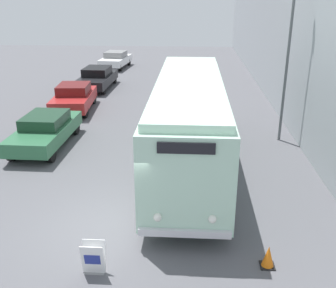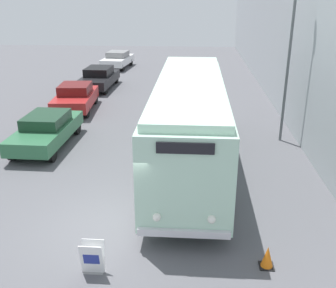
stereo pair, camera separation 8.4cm
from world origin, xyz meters
TOP-DOWN VIEW (x-y plane):
  - ground_plane at (0.00, 0.00)m, footprint 80.00×80.00m
  - building_wall_right at (7.16, 10.00)m, footprint 0.30×60.00m
  - vintage_bus at (2.15, 4.44)m, footprint 2.52×10.92m
  - sign_board at (-0.01, -1.92)m, footprint 0.55×0.32m
  - streetlamp at (6.27, 7.62)m, footprint 0.36×0.36m
  - parked_car_near at (-4.08, 6.21)m, footprint 1.95×4.72m
  - parked_car_mid at (-4.43, 11.77)m, footprint 2.28×4.37m
  - parked_car_far at (-4.40, 17.29)m, footprint 2.07×4.85m
  - parked_car_distant at (-4.59, 25.16)m, footprint 2.34×4.51m
  - traffic_cone at (4.22, -1.42)m, footprint 0.36×0.36m

SIDE VIEW (x-z plane):
  - ground_plane at x=0.00m, z-range 0.00..0.00m
  - traffic_cone at x=4.22m, z-range -0.01..0.57m
  - sign_board at x=-0.01m, z-range -0.01..0.83m
  - parked_car_far at x=-4.40m, z-range 0.01..1.46m
  - parked_car_near at x=-4.08m, z-range 0.04..1.45m
  - parked_car_distant at x=-4.59m, z-range 0.04..1.47m
  - parked_car_mid at x=-4.43m, z-range 0.02..1.50m
  - vintage_bus at x=2.15m, z-range 0.20..3.61m
  - building_wall_right at x=7.16m, z-range 0.00..6.70m
  - streetlamp at x=6.27m, z-range 1.01..8.58m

